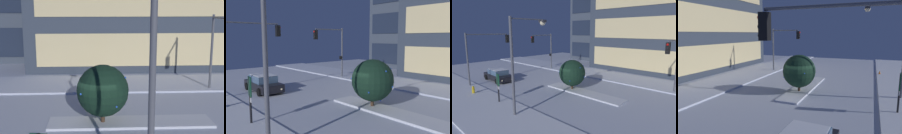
{
  "view_description": "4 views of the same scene",
  "coord_description": "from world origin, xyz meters",
  "views": [
    {
      "loc": [
        0.21,
        -16.47,
        6.64
      ],
      "look_at": [
        1.04,
        0.14,
        3.21
      ],
      "focal_mm": 51.8,
      "sensor_mm": 36.0,
      "label": 1
    },
    {
      "loc": [
        10.8,
        -11.56,
        4.69
      ],
      "look_at": [
        -1.85,
        -0.74,
        2.64
      ],
      "focal_mm": 37.83,
      "sensor_mm": 36.0,
      "label": 2
    },
    {
      "loc": [
        13.93,
        -14.97,
        6.34
      ],
      "look_at": [
        0.17,
        -0.64,
        2.62
      ],
      "focal_mm": 31.11,
      "sensor_mm": 36.0,
      "label": 3
    },
    {
      "loc": [
        -15.31,
        -5.41,
        5.09
      ],
      "look_at": [
        -0.41,
        0.7,
        2.37
      ],
      "focal_mm": 32.17,
      "sensor_mm": 36.0,
      "label": 4
    }
  ],
  "objects": [
    {
      "name": "ground",
      "position": [
        0.0,
        0.0,
        0.0
      ],
      "size": [
        52.0,
        52.0,
        0.0
      ],
      "primitive_type": "plane",
      "color": "silver"
    },
    {
      "name": "curb_strip_far",
      "position": [
        0.0,
        8.71,
        0.07
      ],
      "size": [
        52.0,
        5.2,
        0.14
      ],
      "primitive_type": "cube",
      "color": "silver",
      "rests_on": "ground"
    },
    {
      "name": "median_strip",
      "position": [
        2.06,
        0.24,
        0.07
      ],
      "size": [
        9.0,
        1.8,
        0.14
      ],
      "primitive_type": "cube",
      "color": "silver",
      "rests_on": "ground"
    },
    {
      "name": "office_tower_secondary",
      "position": [
        -8.99,
        22.19,
        6.93
      ],
      "size": [
        13.34,
        8.71,
        13.87
      ],
      "color": "#424C5B",
      "rests_on": "ground"
    },
    {
      "name": "car_near",
      "position": [
        -9.07,
        -3.27,
        0.71
      ],
      "size": [
        4.79,
        2.23,
        1.49
      ],
      "rotation": [
        0.0,
        0.0,
        -0.03
      ],
      "color": "black",
      "rests_on": "ground"
    },
    {
      "name": "traffic_light_corner_near_left",
      "position": [
        -8.9,
        -4.71,
        4.34
      ],
      "size": [
        0.32,
        5.48,
        6.13
      ],
      "rotation": [
        0.0,
        0.0,
        1.57
      ],
      "color": "#565960",
      "rests_on": "ground"
    },
    {
      "name": "traffic_light_corner_far_left",
      "position": [
        -10.07,
        5.32,
        4.01
      ],
      "size": [
        0.32,
        4.15,
        5.84
      ],
      "rotation": [
        0.0,
        0.0,
        -1.57
      ],
      "color": "#565960",
      "rests_on": "ground"
    },
    {
      "name": "street_lamp_arched",
      "position": [
        1.83,
        -6.8,
        4.82
      ],
      "size": [
        0.56,
        3.11,
        7.33
      ],
      "rotation": [
        0.0,
        0.0,
        1.52
      ],
      "color": "#565960",
      "rests_on": "ground"
    },
    {
      "name": "parking_info_sign",
      "position": [
        -1.58,
        -7.15,
        1.69
      ],
      "size": [
        0.55,
        0.13,
        2.66
      ],
      "rotation": [
        0.0,
        0.0,
        1.43
      ],
      "color": "black",
      "rests_on": "ground"
    },
    {
      "name": "decorated_tree_median",
      "position": [
        0.54,
        0.25,
        1.89
      ],
      "size": [
        2.81,
        2.83,
        3.3
      ],
      "color": "#473323",
      "rests_on": "ground"
    }
  ]
}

